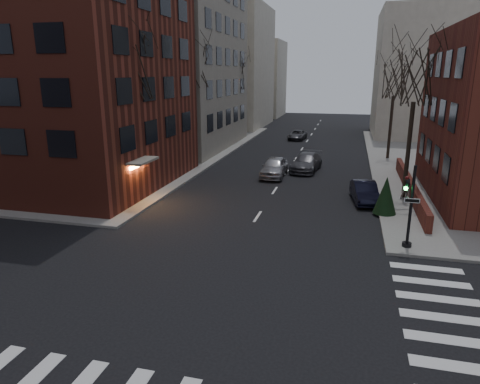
# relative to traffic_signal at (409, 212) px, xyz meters

# --- Properties ---
(ground) EXTENTS (160.00, 160.00, 0.00)m
(ground) POSITION_rel_traffic_signal_xyz_m (-7.94, -8.99, -1.91)
(ground) COLOR black
(ground) RESTS_ON ground
(sidewalk_far_left) EXTENTS (44.00, 44.00, 0.15)m
(sidewalk_far_left) POSITION_rel_traffic_signal_xyz_m (-36.94, 21.01, -1.83)
(sidewalk_far_left) COLOR gray
(sidewalk_far_left) RESTS_ON ground
(building_left_brick) EXTENTS (15.00, 15.00, 18.00)m
(building_left_brick) POSITION_rel_traffic_signal_xyz_m (-23.44, 7.51, 7.09)
(building_left_brick) COLOR maroon
(building_left_brick) RESTS_ON ground
(building_left_tan) EXTENTS (18.00, 18.00, 28.00)m
(building_left_tan) POSITION_rel_traffic_signal_xyz_m (-24.94, 25.01, 12.09)
(building_left_tan) COLOR gray
(building_left_tan) RESTS_ON ground
(low_wall_right) EXTENTS (0.35, 16.00, 1.00)m
(low_wall_right) POSITION_rel_traffic_signal_xyz_m (1.36, 10.01, -1.26)
(low_wall_right) COLOR #5F261B
(low_wall_right) RESTS_ON sidewalk_far_right
(building_distant_la) EXTENTS (14.00, 16.00, 18.00)m
(building_distant_la) POSITION_rel_traffic_signal_xyz_m (-22.94, 46.01, 7.09)
(building_distant_la) COLOR beige
(building_distant_la) RESTS_ON ground
(building_distant_ra) EXTENTS (14.00, 14.00, 16.00)m
(building_distant_ra) POSITION_rel_traffic_signal_xyz_m (7.06, 41.01, 6.09)
(building_distant_ra) COLOR beige
(building_distant_ra) RESTS_ON ground
(building_distant_lb) EXTENTS (10.00, 12.00, 14.00)m
(building_distant_lb) POSITION_rel_traffic_signal_xyz_m (-20.94, 63.01, 5.09)
(building_distant_lb) COLOR beige
(building_distant_lb) RESTS_ON ground
(traffic_signal) EXTENTS (0.76, 0.44, 4.00)m
(traffic_signal) POSITION_rel_traffic_signal_xyz_m (0.00, 0.00, 0.00)
(traffic_signal) COLOR black
(traffic_signal) RESTS_ON sidewalk_far_right
(tree_left_a) EXTENTS (4.18, 4.18, 10.26)m
(tree_left_a) POSITION_rel_traffic_signal_xyz_m (-16.74, 5.01, 6.56)
(tree_left_a) COLOR #2D231C
(tree_left_a) RESTS_ON sidewalk_far_left
(tree_left_b) EXTENTS (4.40, 4.40, 10.80)m
(tree_left_b) POSITION_rel_traffic_signal_xyz_m (-16.74, 17.01, 7.00)
(tree_left_b) COLOR #2D231C
(tree_left_b) RESTS_ON sidewalk_far_left
(tree_left_c) EXTENTS (3.96, 3.96, 9.72)m
(tree_left_c) POSITION_rel_traffic_signal_xyz_m (-16.74, 31.01, 6.12)
(tree_left_c) COLOR #2D231C
(tree_left_c) RESTS_ON sidewalk_far_left
(tree_right_a) EXTENTS (3.96, 3.96, 9.72)m
(tree_right_a) POSITION_rel_traffic_signal_xyz_m (0.86, 9.01, 6.12)
(tree_right_a) COLOR #2D231C
(tree_right_a) RESTS_ON sidewalk_far_right
(tree_right_b) EXTENTS (3.74, 3.74, 9.18)m
(tree_right_b) POSITION_rel_traffic_signal_xyz_m (0.86, 23.01, 5.68)
(tree_right_b) COLOR #2D231C
(tree_right_b) RESTS_ON sidewalk_far_right
(streetlamp_near) EXTENTS (0.36, 0.36, 6.28)m
(streetlamp_near) POSITION_rel_traffic_signal_xyz_m (-16.14, 13.01, 2.33)
(streetlamp_near) COLOR black
(streetlamp_near) RESTS_ON sidewalk_far_left
(streetlamp_far) EXTENTS (0.36, 0.36, 6.28)m
(streetlamp_far) POSITION_rel_traffic_signal_xyz_m (-16.14, 33.01, 2.33)
(streetlamp_far) COLOR black
(streetlamp_far) RESTS_ON sidewalk_far_left
(parked_sedan) EXTENTS (1.98, 4.27, 1.35)m
(parked_sedan) POSITION_rel_traffic_signal_xyz_m (-1.74, 7.66, -1.23)
(parked_sedan) COLOR black
(parked_sedan) RESTS_ON ground
(car_lane_silver) EXTENTS (1.90, 4.67, 1.59)m
(car_lane_silver) POSITION_rel_traffic_signal_xyz_m (-8.74, 13.31, -1.11)
(car_lane_silver) COLOR #A3A2A8
(car_lane_silver) RESTS_ON ground
(car_lane_gray) EXTENTS (2.66, 5.35, 1.49)m
(car_lane_gray) POSITION_rel_traffic_signal_xyz_m (-6.40, 16.08, -1.16)
(car_lane_gray) COLOR #424146
(car_lane_gray) RESTS_ON ground
(car_lane_far) EXTENTS (2.24, 4.31, 1.16)m
(car_lane_far) POSITION_rel_traffic_signal_xyz_m (-9.28, 33.84, -1.33)
(car_lane_far) COLOR #3C3C41
(car_lane_far) RESTS_ON ground
(sandwich_board) EXTENTS (0.61, 0.69, 0.92)m
(sandwich_board) POSITION_rel_traffic_signal_xyz_m (0.97, 8.67, -1.30)
(sandwich_board) COLOR white
(sandwich_board) RESTS_ON sidewalk_far_right
(evergreen_shrub) EXTENTS (1.68, 1.68, 2.24)m
(evergreen_shrub) POSITION_rel_traffic_signal_xyz_m (-0.64, 5.06, -0.64)
(evergreen_shrub) COLOR black
(evergreen_shrub) RESTS_ON sidewalk_far_right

